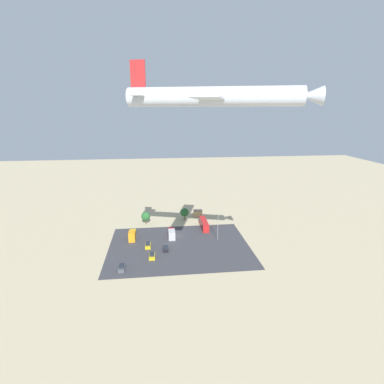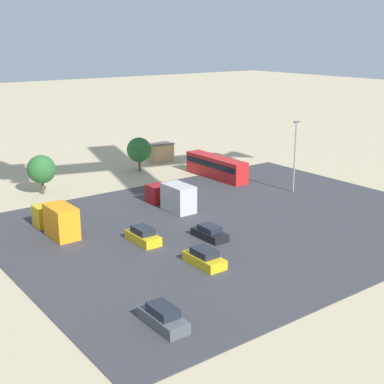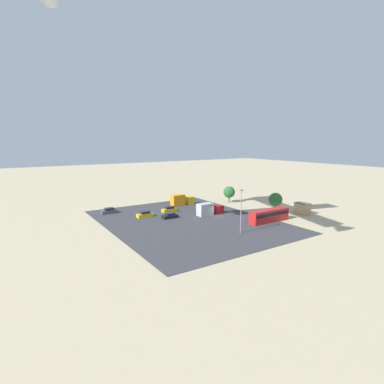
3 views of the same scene
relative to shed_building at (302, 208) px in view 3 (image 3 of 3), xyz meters
name	(u,v)px [view 3 (image 3 of 3)]	position (x,y,z in m)	size (l,w,h in m)	color
ground_plane	(218,216)	(11.00, 21.33, -1.59)	(400.00, 400.00, 0.00)	tan
parking_lot_surface	(188,221)	(11.00, 31.05, -1.55)	(50.43, 39.00, 0.08)	#38383D
shed_building	(302,208)	(0.00, 0.00, 0.00)	(4.03, 2.81, 3.16)	tan
bus	(269,215)	(-0.68, 14.05, 0.18)	(2.49, 11.88, 3.15)	red
parked_car_0	(169,210)	(22.29, 30.16, -0.82)	(1.91, 4.32, 1.65)	gold
parked_car_1	(170,216)	(16.08, 33.44, -0.92)	(1.90, 4.20, 1.43)	black
parked_car_2	(145,215)	(20.74, 38.46, -0.85)	(1.99, 4.37, 1.58)	gold
parked_car_3	(109,211)	(29.94, 45.25, -0.84)	(1.81, 4.47, 1.60)	#4C5156
parked_truck_0	(181,200)	(28.39, 22.51, 0.07)	(2.39, 7.67, 3.45)	gold
parked_truck_1	(209,209)	(13.35, 22.67, 0.01)	(2.50, 7.77, 3.31)	maroon
tree_near_shed	(229,192)	(23.70, 6.72, 1.86)	(3.84, 3.84, 5.38)	brown
tree_apron_mid	(276,199)	(6.53, 3.71, 1.90)	(3.89, 3.89, 5.44)	brown
light_pole_lot_centre	(241,210)	(-3.97, 26.66, 3.81)	(0.90, 0.28, 9.77)	gray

